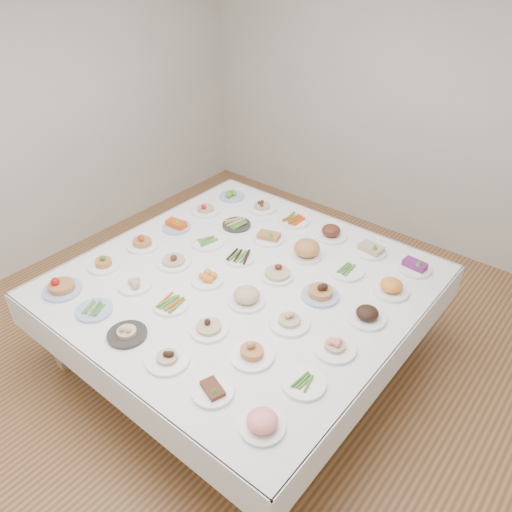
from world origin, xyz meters
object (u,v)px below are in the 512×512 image
Objects in this scene: dish_0 at (61,283)px; dish_18 at (176,224)px; display_table at (243,286)px; dish_35 at (415,264)px.

dish_18 is at bearing 90.24° from dish_0.
dish_0 is 1.14× the size of dish_18.
dish_35 reaches higher than display_table.
display_table is 9.47× the size of dish_35.
dish_0 is 1.06× the size of dish_35.
display_table is at bearing -135.08° from dish_35.
display_table is 8.94× the size of dish_0.
dish_35 reaches higher than dish_18.
display_table is at bearing -11.64° from dish_18.
dish_35 is (0.92, 0.91, 0.11)m from display_table.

